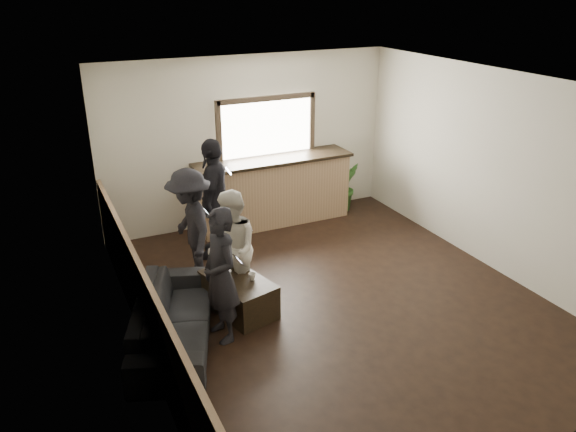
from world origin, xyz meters
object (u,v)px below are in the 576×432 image
cup_a (222,274)px  cup_b (252,277)px  coffee_table (238,294)px  sofa (174,319)px  person_b (232,249)px  potted_plant (345,187)px  person_c (191,228)px  person_d (215,199)px  person_a (221,276)px  bar_counter (273,187)px

cup_a → cup_b: size_ratio=1.39×
coffee_table → sofa: bearing=-161.2°
cup_b → person_b: 0.44m
cup_a → potted_plant: (3.11, 2.23, -0.06)m
cup_b → potted_plant: (2.79, 2.44, -0.05)m
person_c → person_d: (0.56, 0.66, 0.09)m
person_a → person_b: person_a is taller
bar_counter → person_c: 2.36m
bar_counter → person_d: 1.53m
potted_plant → person_c: size_ratio=0.54×
coffee_table → cup_a: 0.34m
bar_counter → coffee_table: 2.88m
cup_a → person_a: bearing=-109.3°
coffee_table → person_b: (0.01, 0.22, 0.54)m
person_a → person_d: person_d is taller
person_a → person_d: size_ratio=0.89×
cup_a → coffee_table: bearing=-33.2°
sofa → person_b: person_b is taller
person_c → person_d: size_ratio=0.90×
bar_counter → sofa: bar_counter is taller
cup_a → person_d: bearing=74.1°
bar_counter → potted_plant: size_ratio=3.04×
person_d → bar_counter: bearing=150.8°
sofa → coffee_table: (0.90, 0.31, -0.08)m
cup_b → potted_plant: size_ratio=0.11×
potted_plant → person_c: bearing=-156.7°
sofa → cup_a: size_ratio=15.48×
cup_a → bar_counter: bearing=53.2°
potted_plant → person_b: bearing=-144.1°
bar_counter → person_b: bearing=-125.2°
cup_a → person_d: 1.61m
coffee_table → cup_b: (0.15, -0.10, 0.27)m
potted_plant → person_d: 2.82m
person_c → coffee_table: bearing=20.0°
person_a → cup_b: bearing=118.2°
person_a → bar_counter: bearing=139.7°
cup_b → person_c: 1.18m
coffee_table → potted_plant: size_ratio=1.14×
person_d → cup_b: bearing=25.7°
person_b → person_d: bearing=176.9°
cup_a → person_d: person_d is taller
potted_plant → person_a: bearing=-139.8°
bar_counter → coffee_table: (-1.55, -2.39, -0.42)m
coffee_table → cup_b: size_ratio=10.56×
person_b → person_d: (0.25, 1.39, 0.15)m
coffee_table → person_a: (-0.36, -0.46, 0.58)m
person_a → person_c: (0.06, 1.40, 0.01)m
person_b → person_d: size_ratio=0.83×
coffee_table → person_d: (0.26, 1.61, 0.69)m
sofa → potted_plant: potted_plant is taller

